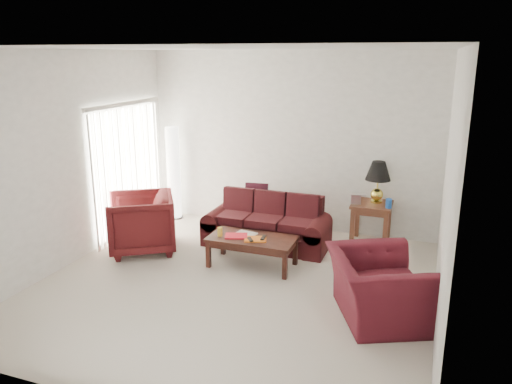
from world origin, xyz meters
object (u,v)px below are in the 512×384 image
end_table (371,223)px  floor_lamp (174,173)px  coffee_table (252,252)px  sofa (266,222)px  armchair_right (378,287)px  armchair_left (141,223)px

end_table → floor_lamp: (-3.56, 0.06, 0.52)m
coffee_table → end_table: bearing=32.3°
sofa → end_table: (1.53, 0.66, -0.06)m
end_table → armchair_right: 2.37m
armchair_left → armchair_right: bearing=45.1°
end_table → coffee_table: (-1.46, -1.48, -0.12)m
armchair_left → armchair_right: size_ratio=0.85×
sofa → coffee_table: sofa is taller
sofa → floor_lamp: size_ratio=1.13×
end_table → armchair_right: size_ratio=0.58×
end_table → coffee_table: end_table is taller
floor_lamp → coffee_table: 2.68m
end_table → armchair_left: bearing=-155.1°
sofa → end_table: size_ratio=2.89×
floor_lamp → armchair_right: floor_lamp is taller
end_table → coffee_table: 2.08m
floor_lamp → armchair_left: (0.30, -1.57, -0.41)m
floor_lamp → coffee_table: floor_lamp is taller
armchair_right → coffee_table: (-1.85, 0.86, -0.16)m
sofa → coffee_table: size_ratio=1.57×
end_table → floor_lamp: bearing=179.1°
sofa → armchair_right: size_ratio=1.68×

